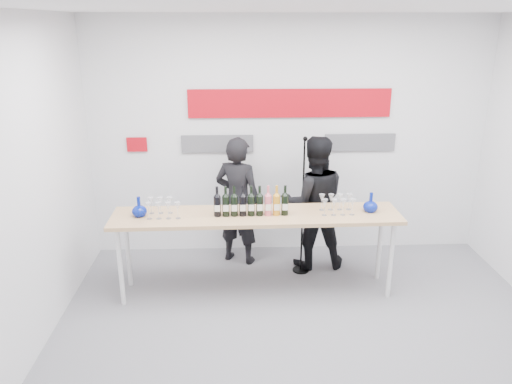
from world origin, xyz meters
TOP-DOWN VIEW (x-y plane):
  - ground at (0.00, 0.00)m, footprint 5.00×5.00m
  - back_wall at (0.00, 2.00)m, footprint 5.00×0.04m
  - signage at (-0.06, 1.97)m, footprint 3.38×0.02m
  - tasting_table at (-0.46, 0.86)m, footprint 3.12×0.67m
  - wine_bottles at (-0.51, 0.82)m, footprint 0.80×0.09m
  - decanter_left at (-1.70, 0.85)m, footprint 0.16×0.16m
  - decanter_right at (0.79, 0.89)m, footprint 0.16×0.16m
  - glasses_left at (-1.46, 0.83)m, footprint 0.37×0.23m
  - glasses_right at (0.42, 0.87)m, footprint 0.37×0.23m
  - presenter_left at (-0.65, 1.64)m, footprint 0.69×0.59m
  - presenter_right at (0.26, 1.49)m, footprint 0.81×0.64m
  - mic_stand at (0.11, 1.31)m, footprint 0.20×0.20m

SIDE VIEW (x-z plane):
  - ground at x=0.00m, z-range 0.00..0.00m
  - mic_stand at x=0.11m, z-range -0.33..1.36m
  - presenter_left at x=-0.65m, z-range 0.00..1.61m
  - presenter_right at x=0.26m, z-range 0.00..1.64m
  - tasting_table at x=-0.46m, z-range 0.40..1.33m
  - glasses_left at x=-1.46m, z-range 0.93..1.12m
  - glasses_right at x=0.42m, z-range 0.93..1.12m
  - decanter_left at x=-1.70m, z-range 0.93..1.15m
  - decanter_right at x=0.79m, z-range 0.93..1.15m
  - wine_bottles at x=-0.51m, z-range 0.93..1.26m
  - back_wall at x=0.00m, z-range 0.00..3.00m
  - signage at x=-0.06m, z-range 1.41..2.20m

